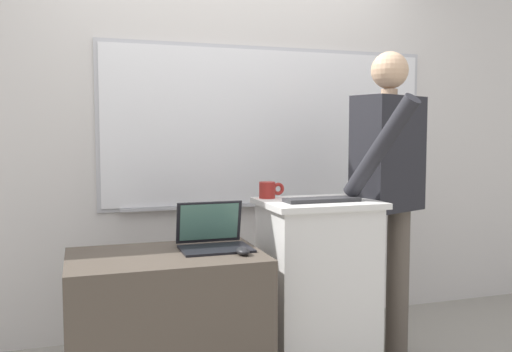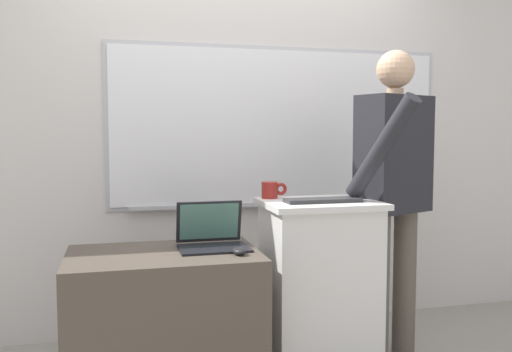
% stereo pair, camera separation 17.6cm
% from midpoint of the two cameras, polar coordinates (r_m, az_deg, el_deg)
% --- Properties ---
extents(back_wall, '(6.40, 0.17, 2.72)m').
position_cam_midpoint_polar(back_wall, '(3.59, -0.74, 5.64)').
color(back_wall, silver).
rests_on(back_wall, ground_plane).
extents(lectern_podium, '(0.59, 0.49, 0.94)m').
position_cam_midpoint_polar(lectern_podium, '(2.94, 8.38, -11.63)').
color(lectern_podium, silver).
rests_on(lectern_podium, ground_plane).
extents(side_desk, '(0.89, 0.58, 0.73)m').
position_cam_midpoint_polar(side_desk, '(2.67, -7.68, -15.68)').
color(side_desk, '#4C4238').
rests_on(side_desk, ground_plane).
extents(person_presenter, '(0.60, 0.67, 1.74)m').
position_cam_midpoint_polar(person_presenter, '(3.10, 15.90, -0.80)').
color(person_presenter, brown).
rests_on(person_presenter, ground_plane).
extents(laptop, '(0.33, 0.29, 0.22)m').
position_cam_midpoint_polar(laptop, '(2.68, -2.85, -6.06)').
color(laptop, black).
rests_on(laptop, side_desk).
extents(wireless_keyboard, '(0.39, 0.12, 0.02)m').
position_cam_midpoint_polar(wireless_keyboard, '(2.79, 8.85, -2.55)').
color(wireless_keyboard, '#2D2D30').
rests_on(wireless_keyboard, lectern_podium).
extents(computer_mouse_by_laptop, '(0.06, 0.10, 0.03)m').
position_cam_midpoint_polar(computer_mouse_by_laptop, '(2.50, 0.23, -7.90)').
color(computer_mouse_by_laptop, black).
rests_on(computer_mouse_by_laptop, side_desk).
extents(coffee_mug, '(0.14, 0.09, 0.09)m').
position_cam_midpoint_polar(coffee_mug, '(2.92, 3.30, -1.49)').
color(coffee_mug, maroon).
rests_on(coffee_mug, lectern_podium).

